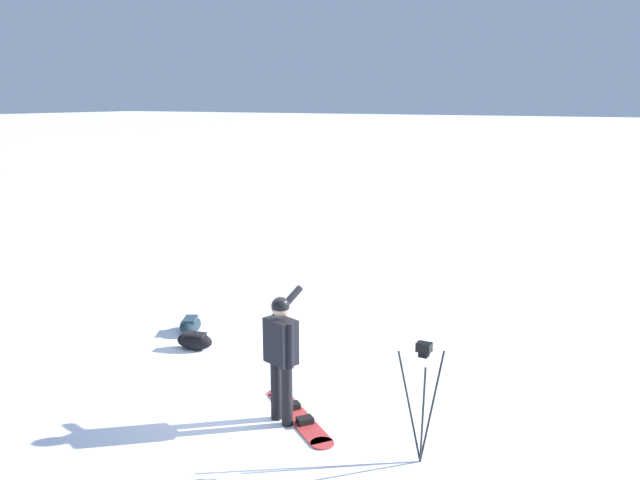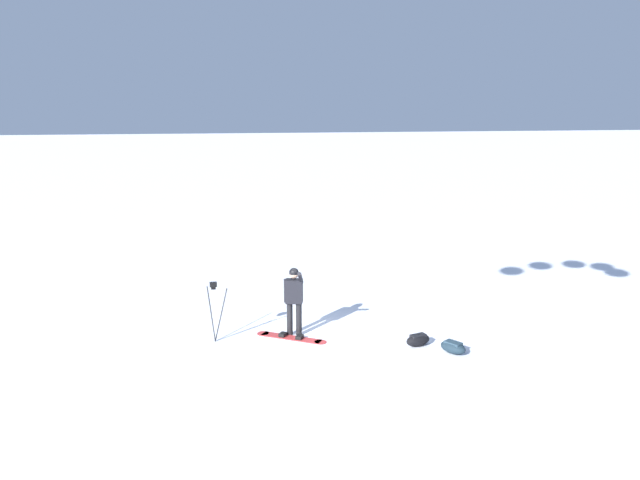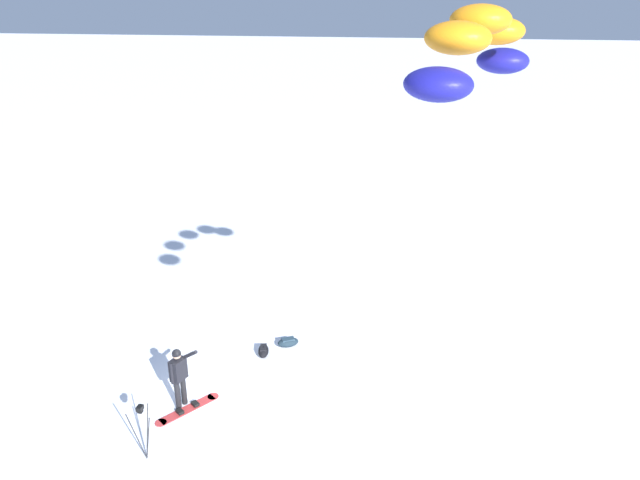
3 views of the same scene
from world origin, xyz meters
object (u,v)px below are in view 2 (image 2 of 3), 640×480
object	(u,v)px
snowboarder	(294,295)
camera_tripod	(214,300)
snowboard	(291,337)
gear_bag_large	(418,340)
gear_bag_small	(453,347)

from	to	relation	value
snowboarder	camera_tripod	bearing A→B (deg)	-91.57
snowboard	gear_bag_large	size ratio (longest dim) A/B	2.24
gear_bag_small	snowboard	bearing A→B (deg)	-118.80
snowboarder	gear_bag_large	bearing A→B (deg)	61.37
camera_tripod	gear_bag_small	size ratio (longest dim) A/B	2.01
gear_bag_large	camera_tripod	distance (m)	4.78
snowboard	gear_bag_large	xyz separation A→B (m)	(1.22, 2.71, 0.13)
snowboarder	gear_bag_small	world-z (taller)	snowboarder
gear_bag_large	camera_tripod	size ratio (longest dim) A/B	0.46
snowboarder	gear_bag_small	size ratio (longest dim) A/B	2.36
gear_bag_large	gear_bag_small	world-z (taller)	gear_bag_large
gear_bag_large	camera_tripod	bearing A→B (deg)	-108.15
snowboarder	gear_bag_small	bearing A→B (deg)	57.70
camera_tripod	gear_bag_small	distance (m)	5.52
camera_tripod	snowboard	bearing A→B (deg)	82.01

